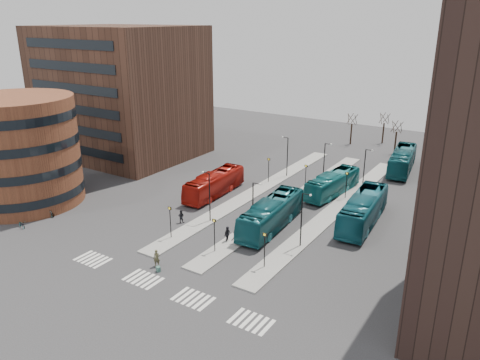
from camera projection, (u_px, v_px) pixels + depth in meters
The scene contains 23 objects.
ground at pixel (119, 303), 40.50m from camera, with size 160.00×160.00×0.00m, color #2D2D2F.
island_left at pixel (257, 191), 66.30m from camera, with size 2.50×45.00×0.15m, color gray.
island_mid at pixel (295, 199), 63.24m from camera, with size 2.50×45.00×0.15m, color gray.
island_right at pixel (337, 208), 60.17m from camera, with size 2.50×45.00×0.15m, color gray.
suitcase at pixel (158, 269), 45.41m from camera, with size 0.41×0.33×0.52m, color navy.
red_bus at pixel (214, 184), 64.39m from camera, with size 2.74×11.69×3.26m, color #A4140C.
teal_bus_a at pixel (271, 214), 54.30m from camera, with size 2.97×12.68×3.53m, color #12525A.
teal_bus_b at pixel (333, 184), 64.62m from camera, with size 2.67×11.40×3.18m, color #166A6F.
teal_bus_c at pixel (363, 210), 55.37m from camera, with size 3.06×13.09×3.65m, color #155B6A.
teal_bus_d at pixel (402, 160), 74.43m from camera, with size 2.99×12.80×3.56m, color #12515A.
traveller at pixel (157, 258), 46.15m from camera, with size 0.65×0.43×1.78m, color #49462C.
commuter_a at pixel (181, 216), 56.03m from camera, with size 0.77×0.60×1.59m, color black.
commuter_b at pixel (227, 234), 51.08m from camera, with size 1.10×0.46×1.87m, color black.
commuter_c at pixel (236, 238), 50.59m from camera, with size 1.05×0.60×1.62m, color black.
bicycle_near at pixel (22, 224), 54.79m from camera, with size 0.55×1.57×0.82m, color gray.
bicycle_mid at pixel (49, 213), 57.72m from camera, with size 0.46×1.62×0.97m, color gray.
bicycle_far at pixel (49, 214), 57.69m from camera, with size 0.56×1.59×0.84m, color gray.
crosswalk_stripes at pixel (165, 288), 42.77m from camera, with size 22.35×2.40×0.01m.
round_building at pixel (19, 151), 60.42m from camera, with size 15.16×15.16×14.00m.
office_block at pixel (121, 92), 81.17m from camera, with size 25.00×20.12×22.00m.
sign_poles at pixel (267, 199), 57.12m from camera, with size 12.45×22.12×3.65m.
lamp_posts at pixel (293, 180), 60.16m from camera, with size 14.04×20.24×6.12m.
bare_trees at pixel (376, 133), 87.91m from camera, with size 10.97×8.14×5.90m.
Camera 1 is at (27.61, -23.44, 23.51)m, focal length 35.00 mm.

